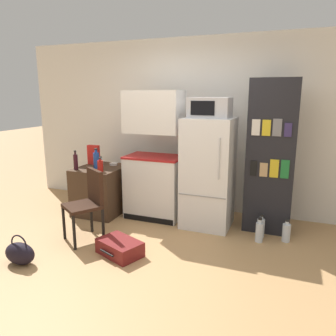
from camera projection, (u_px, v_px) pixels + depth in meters
ground_plane at (143, 263)px, 3.54m from camera, size 24.00×24.00×0.00m
wall_back at (210, 126)px, 4.99m from camera, size 6.40×0.10×2.61m
side_table at (102, 190)px, 5.02m from camera, size 0.67×0.77×0.71m
kitchen_hutch at (155, 161)px, 4.73m from camera, size 0.82×0.53×1.84m
refrigerator at (208, 173)px, 4.42m from camera, size 0.65×0.62×1.49m
microwave at (210, 108)px, 4.23m from camera, size 0.53×0.37×0.26m
bookshelf at (271, 157)px, 4.21m from camera, size 0.60×0.34×1.98m
bottle_wine_dark at (76, 162)px, 4.76m from camera, size 0.06×0.06×0.28m
bottle_blue_soda at (96, 160)px, 4.84m from camera, size 0.09×0.09×0.30m
bottle_ketchup_red at (100, 166)px, 4.64m from camera, size 0.08×0.08×0.20m
bottle_clear_short at (101, 162)px, 4.98m from camera, size 0.06×0.06×0.15m
bowl at (114, 164)px, 5.08m from camera, size 0.12×0.12×0.03m
cereal_box at (94, 155)px, 5.11m from camera, size 0.19×0.07×0.30m
chair at (89, 199)px, 4.03m from camera, size 0.55×0.55×0.89m
suitcase_large_flat at (120, 248)px, 3.71m from camera, size 0.59×0.49×0.17m
handbag at (20, 253)px, 3.50m from camera, size 0.36×0.20×0.33m
water_bottle_front at (286, 232)px, 4.04m from camera, size 0.10×0.10×0.29m
water_bottle_middle at (261, 227)px, 4.17m from camera, size 0.10×0.10×0.30m
water_bottle_back at (259, 232)px, 4.03m from camera, size 0.09×0.09×0.32m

